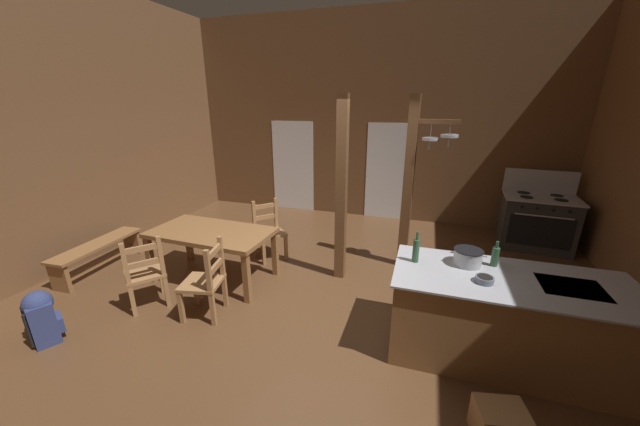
% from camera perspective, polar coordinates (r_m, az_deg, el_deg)
% --- Properties ---
extents(ground_plane, '(8.60, 8.15, 0.10)m').
position_cam_1_polar(ground_plane, '(4.46, -1.11, -15.82)').
color(ground_plane, brown).
extents(wall_back, '(8.60, 0.14, 4.22)m').
position_cam_1_polar(wall_back, '(7.33, 8.64, 15.59)').
color(wall_back, brown).
rests_on(wall_back, ground_plane).
extents(wall_left, '(0.14, 8.15, 4.22)m').
position_cam_1_polar(wall_left, '(6.24, -39.14, 11.26)').
color(wall_left, brown).
rests_on(wall_left, ground_plane).
extents(glazed_door_back_left, '(1.00, 0.01, 2.05)m').
position_cam_1_polar(glazed_door_back_left, '(7.87, -4.66, 7.96)').
color(glazed_door_back_left, white).
rests_on(glazed_door_back_left, ground_plane).
extents(glazed_panel_back_right, '(0.84, 0.01, 2.05)m').
position_cam_1_polar(glazed_panel_back_right, '(7.34, 11.16, 6.89)').
color(glazed_panel_back_right, white).
rests_on(glazed_panel_back_right, ground_plane).
extents(kitchen_island, '(2.16, 0.97, 0.89)m').
position_cam_1_polar(kitchen_island, '(3.87, 29.07, -15.61)').
color(kitchen_island, brown).
rests_on(kitchen_island, ground_plane).
extents(stove_range, '(1.20, 0.90, 1.32)m').
position_cam_1_polar(stove_range, '(6.94, 33.10, -1.16)').
color(stove_range, '#2D2D2D').
rests_on(stove_range, ground_plane).
extents(support_post_with_pot_rack, '(0.69, 0.25, 2.57)m').
position_cam_1_polar(support_post_with_pot_rack, '(5.06, 15.43, 5.60)').
color(support_post_with_pot_rack, brown).
rests_on(support_post_with_pot_rack, ground_plane).
extents(support_post_center, '(0.14, 0.14, 2.57)m').
position_cam_1_polar(support_post_center, '(4.58, 3.69, 3.56)').
color(support_post_center, brown).
rests_on(support_post_center, ground_plane).
extents(step_stool, '(0.41, 0.35, 0.30)m').
position_cam_1_polar(step_stool, '(3.26, 28.50, -28.92)').
color(step_stool, '#9E7044').
rests_on(step_stool, ground_plane).
extents(dining_table, '(1.73, 0.96, 0.74)m').
position_cam_1_polar(dining_table, '(4.97, -18.07, -3.84)').
color(dining_table, brown).
rests_on(dining_table, ground_plane).
extents(ladderback_chair_near_window, '(0.52, 0.52, 0.95)m').
position_cam_1_polar(ladderback_chair_near_window, '(4.23, -18.97, -11.02)').
color(ladderback_chair_near_window, '#9E7044').
rests_on(ladderback_chair_near_window, ground_plane).
extents(ladderback_chair_by_post, '(0.62, 0.62, 0.95)m').
position_cam_1_polar(ladderback_chair_by_post, '(5.53, -8.77, -3.04)').
color(ladderback_chair_by_post, '#9E7044').
rests_on(ladderback_chair_by_post, ground_plane).
extents(ladderback_chair_at_table_end, '(0.62, 0.62, 0.95)m').
position_cam_1_polar(ladderback_chair_at_table_end, '(4.70, -27.77, -9.17)').
color(ladderback_chair_at_table_end, '#9E7044').
rests_on(ladderback_chair_at_table_end, ground_plane).
extents(bench_along_left_wall, '(0.44, 1.42, 0.44)m').
position_cam_1_polar(bench_along_left_wall, '(6.10, -33.71, -5.51)').
color(bench_along_left_wall, brown).
rests_on(bench_along_left_wall, ground_plane).
extents(backpack, '(0.39, 0.38, 0.60)m').
position_cam_1_polar(backpack, '(4.73, -40.01, -13.28)').
color(backpack, navy).
rests_on(backpack, ground_plane).
extents(stockpot_on_counter, '(0.35, 0.28, 0.16)m').
position_cam_1_polar(stockpot_on_counter, '(3.70, 24.01, -6.95)').
color(stockpot_on_counter, '#A8AAB2').
rests_on(stockpot_on_counter, kitchen_island).
extents(mixing_bowl_on_counter, '(0.16, 0.16, 0.06)m').
position_cam_1_polar(mixing_bowl_on_counter, '(3.45, 26.37, -10.19)').
color(mixing_bowl_on_counter, slate).
rests_on(mixing_bowl_on_counter, kitchen_island).
extents(bottle_tall_on_counter, '(0.07, 0.07, 0.33)m').
position_cam_1_polar(bottle_tall_on_counter, '(3.57, 16.14, -6.11)').
color(bottle_tall_on_counter, '#2D5638').
rests_on(bottle_tall_on_counter, kitchen_island).
extents(bottle_short_on_counter, '(0.07, 0.07, 0.26)m').
position_cam_1_polar(bottle_short_on_counter, '(3.79, 27.82, -6.56)').
color(bottle_short_on_counter, '#2D5638').
rests_on(bottle_short_on_counter, kitchen_island).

